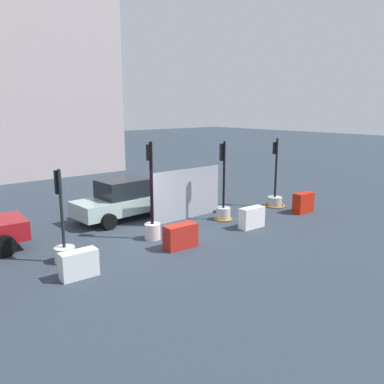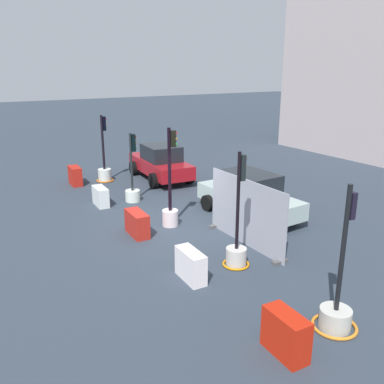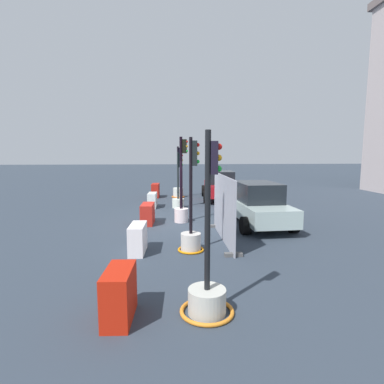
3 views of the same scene
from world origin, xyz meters
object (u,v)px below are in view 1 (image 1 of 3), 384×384
Objects in this scene: traffic_light_3 at (223,206)px; construction_barrier_1 at (79,264)px; traffic_light_1 at (64,243)px; construction_barrier_4 at (303,203)px; car_silver_hatchback at (125,199)px; construction_barrier_2 at (181,236)px; traffic_light_4 at (275,197)px; construction_barrier_3 at (252,218)px; traffic_light_2 at (152,218)px.

construction_barrier_1 is (-7.05, -1.50, -0.21)m from traffic_light_3.
construction_barrier_4 is at bearing -7.27° from traffic_light_1.
car_silver_hatchback is at bearing 136.79° from traffic_light_3.
construction_barrier_4 is at bearing 0.03° from construction_barrier_2.
traffic_light_4 is 3.76m from construction_barrier_3.
traffic_light_2 is 1.43m from construction_barrier_2.
traffic_light_3 is at bearing 91.63° from construction_barrier_3.
traffic_light_4 is 2.99× the size of construction_barrier_3.
construction_barrier_2 is (-3.47, -1.49, -0.19)m from traffic_light_3.
traffic_light_2 is at bearing -178.70° from traffic_light_4.
traffic_light_4 is at bearing 1.30° from traffic_light_2.
construction_barrier_4 reaches higher than construction_barrier_1.
traffic_light_2 is 7.34m from construction_barrier_4.
traffic_light_1 is 4.92m from car_silver_hatchback.
traffic_light_2 is 0.78× the size of car_silver_hatchback.
construction_barrier_1 is at bearing -133.06° from car_silver_hatchback.
construction_barrier_2 is 4.37m from car_silver_hatchback.
traffic_light_4 reaches higher than construction_barrier_1.
construction_barrier_1 is (-10.51, -1.53, -0.07)m from traffic_light_4.
construction_barrier_3 is (3.52, -0.04, 0.01)m from construction_barrier_2.
traffic_light_4 is at bearing 1.05° from traffic_light_1.
traffic_light_2 is 3.98m from construction_barrier_3.
traffic_light_1 is 10.53m from construction_barrier_4.
traffic_light_4 is (7.13, 0.16, -0.32)m from traffic_light_2.
construction_barrier_1 is at bearing -96.04° from traffic_light_1.
traffic_light_2 is 3.45× the size of construction_barrier_4.
traffic_light_4 reaches higher than construction_barrier_2.
car_silver_hatchback reaches higher than construction_barrier_4.
traffic_light_2 reaches higher than traffic_light_3.
construction_barrier_2 is at bearing -167.58° from traffic_light_4.
construction_barrier_3 reaches higher than construction_barrier_1.
construction_barrier_1 is (-3.39, -1.37, -0.39)m from traffic_light_2.
construction_barrier_4 is 0.23× the size of car_silver_hatchback.
traffic_light_1 is at bearing 83.96° from construction_barrier_1.
traffic_light_1 reaches higher than construction_barrier_4.
construction_barrier_4 reaches higher than construction_barrier_3.
construction_barrier_2 is (3.58, 0.01, 0.02)m from construction_barrier_1.
traffic_light_2 is at bearing 159.28° from construction_barrier_3.
construction_barrier_2 is 0.26× the size of car_silver_hatchback.
car_silver_hatchback is at bearing 146.59° from construction_barrier_4.
traffic_light_4 is (10.37, 0.19, -0.13)m from traffic_light_1.
traffic_light_3 is 4.13m from car_silver_hatchback.
car_silver_hatchback is at bearing 83.88° from construction_barrier_2.
traffic_light_3 reaches higher than construction_barrier_4.
construction_barrier_4 is (0.08, -1.52, -0.01)m from traffic_light_4.
traffic_light_4 reaches higher than construction_barrier_4.
construction_barrier_1 is at bearing -179.95° from construction_barrier_4.
construction_barrier_2 is at bearing -21.25° from traffic_light_1.
construction_barrier_3 is 0.24× the size of car_silver_hatchback.
construction_barrier_4 is (7.20, -1.36, -0.33)m from traffic_light_2.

